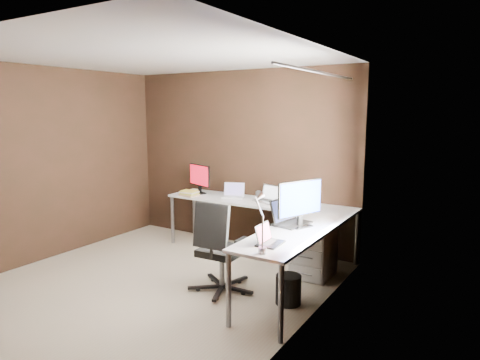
# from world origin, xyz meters

# --- Properties ---
(room) EXTENTS (3.60, 3.60, 2.50)m
(room) POSITION_xyz_m (0.34, 0.07, 1.28)
(room) COLOR tan
(room) RESTS_ON ground
(desk) EXTENTS (2.65, 2.25, 0.73)m
(desk) POSITION_xyz_m (0.84, 1.04, 0.68)
(desk) COLOR white
(desk) RESTS_ON ground
(drawer_pedestal) EXTENTS (0.42, 0.50, 0.60)m
(drawer_pedestal) POSITION_xyz_m (1.43, 1.15, 0.30)
(drawer_pedestal) COLOR white
(drawer_pedestal) RESTS_ON ground
(monitor_left) EXTENTS (0.47, 0.21, 0.43)m
(monitor_left) POSITION_xyz_m (-0.52, 1.53, 0.97)
(monitor_left) COLOR black
(monitor_left) RESTS_ON desk
(monitor_right) EXTENTS (0.25, 0.56, 0.49)m
(monitor_right) POSITION_xyz_m (1.47, 0.61, 1.01)
(monitor_right) COLOR black
(monitor_right) RESTS_ON desk
(laptop_white) EXTENTS (0.35, 0.30, 0.20)m
(laptop_white) POSITION_xyz_m (0.06, 1.55, 0.77)
(laptop_white) COLOR white
(laptop_white) RESTS_ON desk
(laptop_silver) EXTENTS (0.38, 0.31, 0.22)m
(laptop_silver) POSITION_xyz_m (0.61, 1.54, 0.78)
(laptop_silver) COLOR silver
(laptop_silver) RESTS_ON desk
(laptop_black_big) EXTENTS (0.36, 0.46, 0.27)m
(laptop_black_big) POSITION_xyz_m (1.32, 0.65, 0.79)
(laptop_black_big) COLOR black
(laptop_black_big) RESTS_ON desk
(laptop_black_small) EXTENTS (0.20, 0.28, 0.18)m
(laptop_black_small) POSITION_xyz_m (1.47, -0.09, 0.77)
(laptop_black_small) COLOR black
(laptop_black_small) RESTS_ON desk
(book_stack) EXTENTS (0.26, 0.22, 0.08)m
(book_stack) POSITION_xyz_m (-0.54, 1.30, 0.77)
(book_stack) COLOR tan
(book_stack) RESTS_ON desk
(mouse_left) EXTENTS (0.09, 0.07, 0.03)m
(mouse_left) POSITION_xyz_m (-0.47, 1.30, 0.75)
(mouse_left) COLOR black
(mouse_left) RESTS_ON desk
(mouse_corner) EXTENTS (0.09, 0.06, 0.03)m
(mouse_corner) POSITION_xyz_m (0.82, 1.35, 0.75)
(mouse_corner) COLOR black
(mouse_corner) RESTS_ON desk
(desk_lamp) EXTENTS (0.18, 0.21, 0.52)m
(desk_lamp) POSITION_xyz_m (1.48, -0.29, 1.06)
(desk_lamp) COLOR slate
(desk_lamp) RESTS_ON desk
(office_chair) EXTENTS (0.56, 0.56, 1.00)m
(office_chair) POSITION_xyz_m (0.74, 0.20, 0.29)
(office_chair) COLOR black
(office_chair) RESTS_ON ground
(wastebasket) EXTENTS (0.30, 0.30, 0.30)m
(wastebasket) POSITION_xyz_m (1.50, 0.30, 0.15)
(wastebasket) COLOR black
(wastebasket) RESTS_ON ground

